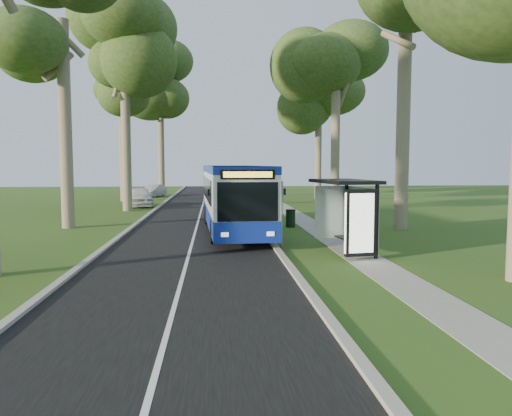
{
  "coord_description": "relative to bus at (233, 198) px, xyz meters",
  "views": [
    {
      "loc": [
        -2.51,
        -19.94,
        3.47
      ],
      "look_at": [
        -0.72,
        1.38,
        1.6
      ],
      "focal_mm": 35.0,
      "sensor_mm": 36.0,
      "label": 1
    }
  ],
  "objects": [
    {
      "name": "tree_west_d",
      "position": [
        -9.47,
        22.23,
        10.51
      ],
      "size": [
        5.2,
        5.2,
        16.59
      ],
      "color": "#7A6B56",
      "rests_on": "ground"
    },
    {
      "name": "bus_stop_sign",
      "position": [
        1.83,
        -5.07,
        -0.04
      ],
      "size": [
        0.17,
        0.38,
        2.79
      ],
      "rotation": [
        0.0,
        0.0,
        -0.33
      ],
      "color": "gray",
      "rests_on": "ground"
    },
    {
      "name": "tree_east_c",
      "position": [
        8.33,
        12.23,
        9.62
      ],
      "size": [
        5.2,
        5.2,
        15.37
      ],
      "color": "#7A6B56",
      "rests_on": "ground"
    },
    {
      "name": "kerb_west",
      "position": [
        -5.47,
        4.23,
        -1.7
      ],
      "size": [
        0.25,
        100.0,
        0.12
      ],
      "primitive_type": "cube",
      "color": "#9E9B93",
      "rests_on": "ground"
    },
    {
      "name": "ground",
      "position": [
        1.53,
        -5.77,
        -1.76
      ],
      "size": [
        120.0,
        120.0,
        0.0
      ],
      "primitive_type": "plane",
      "color": "#314D18",
      "rests_on": "ground"
    },
    {
      "name": "footpath",
      "position": [
        4.53,
        4.23,
        -1.75
      ],
      "size": [
        1.5,
        100.0,
        0.02
      ],
      "primitive_type": "cube",
      "color": "gray",
      "rests_on": "ground"
    },
    {
      "name": "car_white",
      "position": [
        -7.09,
        15.89,
        -0.95
      ],
      "size": [
        2.97,
        5.1,
        1.63
      ],
      "primitive_type": "imported",
      "rotation": [
        0.0,
        0.0,
        0.23
      ],
      "color": "white",
      "rests_on": "ground"
    },
    {
      "name": "tree_east_d",
      "position": [
        9.53,
        24.23,
        9.37
      ],
      "size": [
        5.2,
        5.2,
        15.02
      ],
      "color": "#7A6B56",
      "rests_on": "ground"
    },
    {
      "name": "tree_west_b",
      "position": [
        -8.97,
        2.23,
        9.58
      ],
      "size": [
        5.2,
        5.2,
        15.31
      ],
      "color": "#7A6B56",
      "rests_on": "ground"
    },
    {
      "name": "bus_shelter",
      "position": [
        4.21,
        -7.23,
        0.28
      ],
      "size": [
        2.25,
        3.57,
        2.88
      ],
      "rotation": [
        0.0,
        0.0,
        0.13
      ],
      "color": "black",
      "rests_on": "ground"
    },
    {
      "name": "kerb_east",
      "position": [
        1.53,
        4.23,
        -1.7
      ],
      "size": [
        0.25,
        100.0,
        0.12
      ],
      "primitive_type": "cube",
      "color": "#9E9B93",
      "rests_on": "ground"
    },
    {
      "name": "centre_line",
      "position": [
        -1.97,
        4.23,
        -1.74
      ],
      "size": [
        0.12,
        100.0,
        0.0
      ],
      "primitive_type": "cube",
      "color": "white",
      "rests_on": "road"
    },
    {
      "name": "tree_west_e",
      "position": [
        -6.97,
        32.23,
        10.09
      ],
      "size": [
        5.2,
        5.2,
        16.02
      ],
      "color": "#7A6B56",
      "rests_on": "ground"
    },
    {
      "name": "litter_bin",
      "position": [
        3.23,
        1.52,
        -1.26
      ],
      "size": [
        0.56,
        0.56,
        0.99
      ],
      "rotation": [
        0.0,
        0.0,
        -0.27
      ],
      "color": "black",
      "rests_on": "ground"
    },
    {
      "name": "road",
      "position": [
        -1.97,
        4.23,
        -1.75
      ],
      "size": [
        7.0,
        100.0,
        0.02
      ],
      "primitive_type": "cube",
      "color": "black",
      "rests_on": "ground"
    },
    {
      "name": "bus",
      "position": [
        0.0,
        0.0,
        0.0
      ],
      "size": [
        3.33,
        12.94,
        3.4
      ],
      "rotation": [
        0.0,
        0.0,
        0.05
      ],
      "color": "white",
      "rests_on": "ground"
    },
    {
      "name": "tree_west_c",
      "position": [
        -7.47,
        12.23,
        10.09
      ],
      "size": [
        5.2,
        5.2,
        16.01
      ],
      "color": "#7A6B56",
      "rests_on": "ground"
    },
    {
      "name": "car_silver",
      "position": [
        -7.47,
        28.48,
        -1.1
      ],
      "size": [
        2.51,
        4.25,
        1.32
      ],
      "primitive_type": "imported",
      "rotation": [
        0.0,
        0.0,
        -0.3
      ],
      "color": "#95989C",
      "rests_on": "ground"
    }
  ]
}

